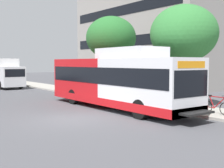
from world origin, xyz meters
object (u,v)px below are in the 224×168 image
(transit_bus, at_px, (116,81))
(box_truck_background, at_px, (4,72))
(street_tree_near_stop, at_px, (184,34))
(street_tree_mid_block, at_px, (111,38))
(bicycle_parked, at_px, (216,106))

(transit_bus, bearing_deg, box_truck_background, 92.58)
(street_tree_near_stop, distance_m, box_truck_background, 22.18)
(transit_bus, distance_m, street_tree_mid_block, 7.45)
(transit_bus, distance_m, street_tree_near_stop, 5.25)
(bicycle_parked, distance_m, box_truck_background, 25.12)
(street_tree_near_stop, xyz_separation_m, box_truck_background, (-4.80, 21.47, -2.89))
(street_tree_near_stop, height_order, box_truck_background, street_tree_near_stop)
(transit_bus, height_order, street_tree_mid_block, street_tree_mid_block)
(transit_bus, bearing_deg, street_tree_near_stop, -26.10)
(box_truck_background, bearing_deg, street_tree_near_stop, -77.41)
(street_tree_near_stop, bearing_deg, bicycle_parked, -112.56)
(bicycle_parked, distance_m, street_tree_near_stop, 5.49)
(transit_bus, xyz_separation_m, street_tree_mid_block, (3.75, 5.62, 3.15))
(transit_bus, xyz_separation_m, street_tree_near_stop, (3.92, -1.92, 2.93))
(street_tree_near_stop, height_order, street_tree_mid_block, street_tree_mid_block)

